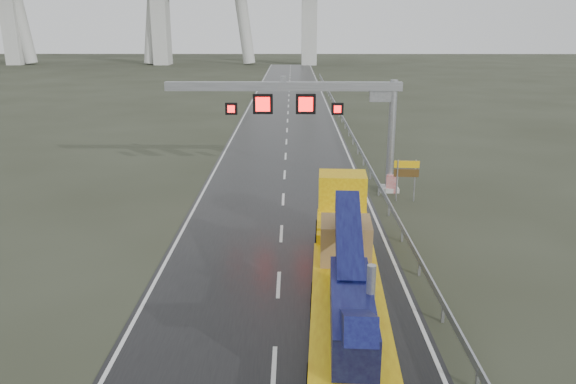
{
  "coord_description": "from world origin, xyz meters",
  "views": [
    {
      "loc": [
        0.57,
        -17.43,
        10.48
      ],
      "look_at": [
        0.37,
        6.95,
        3.2
      ],
      "focal_mm": 35.0,
      "sensor_mm": 36.0,
      "label": 1
    }
  ],
  "objects_px": {
    "sign_gantry": "(317,105)",
    "exit_sign_pair": "(406,172)",
    "heavy_haul_truck": "(346,259)",
    "striped_barrier": "(392,184)"
  },
  "relations": [
    {
      "from": "exit_sign_pair",
      "to": "striped_barrier",
      "type": "distance_m",
      "value": 2.28
    },
    {
      "from": "heavy_haul_truck",
      "to": "exit_sign_pair",
      "type": "distance_m",
      "value": 13.67
    },
    {
      "from": "sign_gantry",
      "to": "exit_sign_pair",
      "type": "bearing_deg",
      "value": -22.16
    },
    {
      "from": "heavy_haul_truck",
      "to": "striped_barrier",
      "type": "height_order",
      "value": "heavy_haul_truck"
    },
    {
      "from": "heavy_haul_truck",
      "to": "exit_sign_pair",
      "type": "height_order",
      "value": "heavy_haul_truck"
    },
    {
      "from": "sign_gantry",
      "to": "striped_barrier",
      "type": "distance_m",
      "value": 7.05
    },
    {
      "from": "heavy_haul_truck",
      "to": "exit_sign_pair",
      "type": "xyz_separation_m",
      "value": [
        4.83,
        12.79,
        0.21
      ]
    },
    {
      "from": "sign_gantry",
      "to": "striped_barrier",
      "type": "height_order",
      "value": "sign_gantry"
    },
    {
      "from": "sign_gantry",
      "to": "exit_sign_pair",
      "type": "distance_m",
      "value": 6.98
    },
    {
      "from": "exit_sign_pair",
      "to": "striped_barrier",
      "type": "xyz_separation_m",
      "value": [
        -0.5,
        1.85,
        -1.24
      ]
    }
  ]
}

